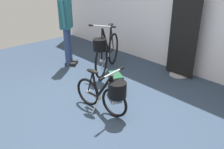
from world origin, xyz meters
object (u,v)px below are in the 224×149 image
Objects in this scene: floor_banner_stand at (183,40)px; display_bike_left at (106,51)px; visitor_near_wall at (66,21)px; folding_bike_foreground at (107,92)px; backpack_on_floor at (116,84)px.

floor_banner_stand is 1.52m from display_bike_left.
floor_banner_stand is 2.42m from visitor_near_wall.
folding_bike_foreground is 1.56m from display_bike_left.
visitor_near_wall is (-2.07, 0.69, 0.64)m from folding_bike_foreground.
folding_bike_foreground is 0.57× the size of visitor_near_wall.
display_bike_left is 1.04m from backpack_on_floor.
visitor_near_wall is at bearing 161.55° from folding_bike_foreground.
display_bike_left is at bearing 20.58° from visitor_near_wall.
backpack_on_floor is at bearing -101.07° from floor_banner_stand.
backpack_on_floor is (-0.33, 0.50, -0.16)m from folding_bike_foreground.
visitor_near_wall reaches higher than folding_bike_foreground.
folding_bike_foreground is at bearing -18.45° from visitor_near_wall.
floor_banner_stand is 4.33× the size of backpack_on_floor.
display_bike_left is at bearing 148.20° from backpack_on_floor.
folding_bike_foreground is (0.04, -1.99, -0.39)m from floor_banner_stand.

